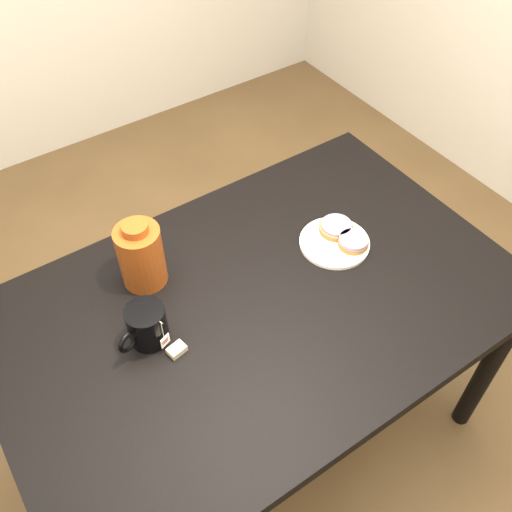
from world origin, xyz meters
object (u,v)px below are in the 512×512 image
bagel_back (336,227)px  bagel_front (353,242)px  teabag_pouch (177,350)px  bagel_package (141,255)px  table (259,319)px  plate (334,242)px  mug (146,325)px

bagel_back → bagel_front: bearing=-87.9°
teabag_pouch → bagel_package: bearing=80.2°
table → bagel_package: size_ratio=6.73×
bagel_front → bagel_package: (-0.55, 0.23, 0.07)m
table → plate: bearing=9.3°
bagel_front → bagel_back: bearing=92.1°
bagel_front → bagel_package: size_ratio=0.60×
mug → plate: bearing=-21.2°
mug → teabag_pouch: (0.04, -0.08, -0.05)m
bagel_front → table: bearing=-178.5°
bagel_back → teabag_pouch: size_ratio=3.20×
table → plate: size_ratio=6.82×
teabag_pouch → bagel_package: bagel_package is taller
bagel_back → mug: bearing=-177.8°
plate → bagel_back: bearing=46.3°
table → plate: plate is taller
table → teabag_pouch: (-0.26, -0.02, 0.09)m
bagel_front → teabag_pouch: 0.60m
table → mug: (-0.30, 0.06, 0.14)m
mug → teabag_pouch: size_ratio=3.49×
bagel_package → bagel_back: bearing=-16.2°
plate → bagel_back: (0.03, 0.03, 0.02)m
bagel_back → bagel_front: 0.07m
bagel_package → mug: bearing=-114.4°
plate → mug: mug is taller
bagel_front → bagel_package: bearing=157.1°
mug → bagel_package: (0.08, 0.18, 0.04)m
table → bagel_package: 0.37m
bagel_package → table: bearing=-48.4°
bagel_back → bagel_package: (-0.55, 0.16, 0.07)m
bagel_back → bagel_front: (0.00, -0.07, 0.00)m
table → teabag_pouch: size_ratio=31.11×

